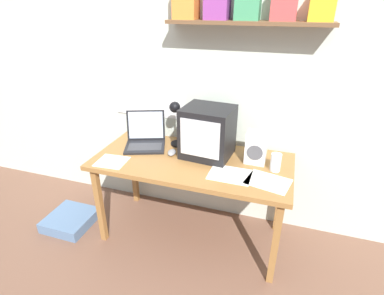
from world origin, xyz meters
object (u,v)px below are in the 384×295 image
corner_desk (192,167)px  space_heater (256,148)px  laptop (145,137)px  juice_glass (276,163)px  desk_lamp (176,119)px  loose_paper_near_laptop (112,162)px  loose_paper_near_monitor (230,174)px  floor_cushion (70,220)px  open_notebook (268,182)px  crt_monitor (208,132)px  computer_mouse (172,152)px

corner_desk → space_heater: bearing=13.7°
laptop → juice_glass: 1.04m
desk_lamp → space_heater: bearing=2.1°
laptop → loose_paper_near_laptop: laptop is taller
laptop → juice_glass: bearing=-26.1°
corner_desk → juice_glass: bearing=2.9°
space_heater → loose_paper_near_monitor: (-0.14, -0.23, -0.11)m
desk_lamp → corner_desk: bearing=-35.3°
corner_desk → floor_cushion: 1.23m
juice_glass → loose_paper_near_laptop: 1.17m
loose_paper_near_monitor → open_notebook: same height
juice_glass → loose_paper_near_monitor: (-0.28, -0.16, -0.05)m
crt_monitor → open_notebook: crt_monitor is taller
juice_glass → loose_paper_near_monitor: juice_glass is taller
laptop → crt_monitor: bearing=-22.8°
crt_monitor → desk_lamp: (-0.28, 0.07, 0.04)m
computer_mouse → loose_paper_near_laptop: (-0.37, -0.25, -0.01)m
desk_lamp → open_notebook: 0.85m
corner_desk → desk_lamp: (-0.19, 0.18, 0.30)m
juice_glass → loose_paper_near_laptop: size_ratio=0.56×
loose_paper_near_monitor → loose_paper_near_laptop: same height
corner_desk → desk_lamp: desk_lamp is taller
laptop → desk_lamp: (0.25, 0.05, 0.17)m
loose_paper_near_laptop → crt_monitor: bearing=27.1°
crt_monitor → floor_cushion: bearing=-158.4°
space_heater → loose_paper_near_monitor: bearing=-119.0°
laptop → loose_paper_near_laptop: bearing=-127.5°
laptop → juice_glass: laptop is taller
space_heater → computer_mouse: 0.64m
crt_monitor → loose_paper_near_monitor: size_ratio=1.34×
space_heater → computer_mouse: space_heater is taller
crt_monitor → open_notebook: bearing=-21.9°
loose_paper_near_laptop → open_notebook: (1.12, 0.08, 0.00)m
space_heater → loose_paper_near_monitor: 0.30m
space_heater → floor_cushion: size_ratio=0.63×
laptop → loose_paper_near_laptop: (-0.11, -0.35, -0.06)m
crt_monitor → computer_mouse: bearing=-158.3°
loose_paper_near_monitor → juice_glass: bearing=28.7°
laptop → computer_mouse: laptop is taller
crt_monitor → floor_cushion: crt_monitor is taller
loose_paper_near_laptop → floor_cushion: (-0.50, -0.01, -0.66)m
crt_monitor → juice_glass: bearing=-3.6°
desk_lamp → computer_mouse: size_ratio=3.32×
computer_mouse → open_notebook: bearing=-12.9°
corner_desk → loose_paper_near_laptop: (-0.55, -0.22, 0.07)m
floor_cushion → laptop: bearing=30.3°
space_heater → open_notebook: space_heater is taller
open_notebook → crt_monitor: bearing=152.8°
corner_desk → crt_monitor: crt_monitor is taller
corner_desk → floor_cushion: bearing=-168.0°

